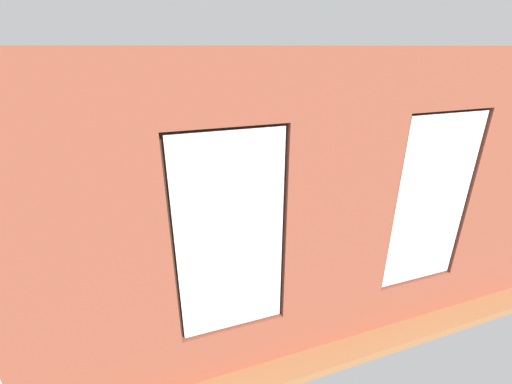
% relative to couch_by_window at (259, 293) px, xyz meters
% --- Properties ---
extents(ground_plane, '(7.01, 6.44, 0.10)m').
position_rel_couch_by_window_xyz_m(ground_plane, '(-0.61, -2.19, -0.38)').
color(ground_plane, '#99663D').
extents(brick_wall_with_windows, '(6.41, 0.30, 3.19)m').
position_rel_couch_by_window_xyz_m(brick_wall_with_windows, '(-0.61, 0.65, 1.25)').
color(brick_wall_with_windows, brown).
rests_on(brick_wall_with_windows, ground_plane).
extents(white_wall_right, '(0.10, 5.44, 3.19)m').
position_rel_couch_by_window_xyz_m(white_wall_right, '(2.55, -1.99, 1.27)').
color(white_wall_right, silver).
rests_on(white_wall_right, ground_plane).
extents(couch_by_window, '(2.04, 0.87, 0.80)m').
position_rel_couch_by_window_xyz_m(couch_by_window, '(0.00, 0.00, 0.00)').
color(couch_by_window, black).
rests_on(couch_by_window, ground_plane).
extents(couch_left, '(1.02, 1.92, 0.80)m').
position_rel_couch_by_window_xyz_m(couch_left, '(-3.12, -2.17, 0.00)').
color(couch_left, black).
rests_on(couch_left, ground_plane).
extents(coffee_table, '(1.45, 0.74, 0.42)m').
position_rel_couch_by_window_xyz_m(coffee_table, '(-0.52, -2.38, 0.04)').
color(coffee_table, tan).
rests_on(coffee_table, ground_plane).
extents(cup_ceramic, '(0.07, 0.07, 0.09)m').
position_rel_couch_by_window_xyz_m(cup_ceramic, '(-0.52, -2.38, 0.13)').
color(cup_ceramic, '#33567F').
rests_on(cup_ceramic, coffee_table).
extents(candle_jar, '(0.08, 0.08, 0.12)m').
position_rel_couch_by_window_xyz_m(candle_jar, '(-0.63, -2.27, 0.15)').
color(candle_jar, '#B7333D').
rests_on(candle_jar, coffee_table).
extents(table_plant_small, '(0.14, 0.14, 0.23)m').
position_rel_couch_by_window_xyz_m(table_plant_small, '(-0.34, -2.47, 0.21)').
color(table_plant_small, '#9E5638').
rests_on(table_plant_small, coffee_table).
extents(remote_silver, '(0.10, 0.18, 0.02)m').
position_rel_couch_by_window_xyz_m(remote_silver, '(-0.92, -2.51, 0.10)').
color(remote_silver, '#B2B2B7').
rests_on(remote_silver, coffee_table).
extents(remote_gray, '(0.15, 0.16, 0.02)m').
position_rel_couch_by_window_xyz_m(remote_gray, '(-0.09, -2.27, 0.10)').
color(remote_gray, '#59595B').
rests_on(remote_gray, coffee_table).
extents(media_console, '(1.03, 0.42, 0.45)m').
position_rel_couch_by_window_xyz_m(media_console, '(2.25, -2.40, -0.10)').
color(media_console, black).
rests_on(media_console, ground_plane).
extents(tv_flatscreen, '(0.98, 0.20, 0.67)m').
position_rel_couch_by_window_xyz_m(tv_flatscreen, '(2.25, -2.40, 0.46)').
color(tv_flatscreen, black).
rests_on(tv_flatscreen, media_console).
extents(papasan_chair, '(1.10, 1.10, 0.69)m').
position_rel_couch_by_window_xyz_m(papasan_chair, '(-0.79, -4.32, 0.11)').
color(papasan_chair, olive).
rests_on(papasan_chair, ground_plane).
extents(potted_plant_near_tv, '(0.53, 0.53, 0.97)m').
position_rel_couch_by_window_xyz_m(potted_plant_near_tv, '(1.70, -1.43, 0.31)').
color(potted_plant_near_tv, '#9E5638').
rests_on(potted_plant_near_tv, ground_plane).
extents(potted_plant_corner_far_left, '(1.11, 1.07, 1.56)m').
position_rel_couch_by_window_xyz_m(potted_plant_corner_far_left, '(-3.25, 0.11, 0.53)').
color(potted_plant_corner_far_left, gray).
rests_on(potted_plant_corner_far_left, ground_plane).
extents(potted_plant_corner_near_left, '(0.89, 0.89, 1.38)m').
position_rel_couch_by_window_xyz_m(potted_plant_corner_near_left, '(-3.28, -4.41, 0.39)').
color(potted_plant_corner_near_left, '#47423D').
rests_on(potted_plant_corner_near_left, ground_plane).
extents(potted_plant_foreground_right, '(0.46, 0.46, 0.76)m').
position_rel_couch_by_window_xyz_m(potted_plant_foreground_right, '(1.95, -4.36, 0.14)').
color(potted_plant_foreground_right, beige).
rests_on(potted_plant_foreground_right, ground_plane).
extents(potted_plant_by_left_couch, '(0.32, 0.32, 0.53)m').
position_rel_couch_by_window_xyz_m(potted_plant_by_left_couch, '(-2.72, -3.56, 0.01)').
color(potted_plant_by_left_couch, beige).
rests_on(potted_plant_by_left_couch, ground_plane).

